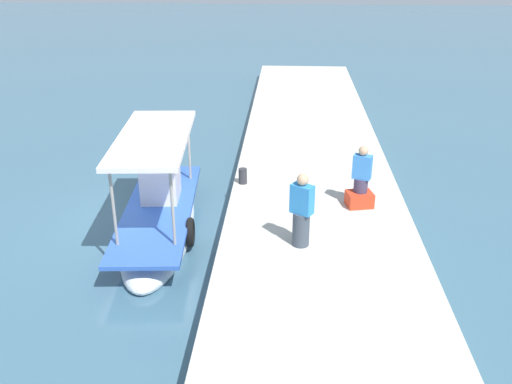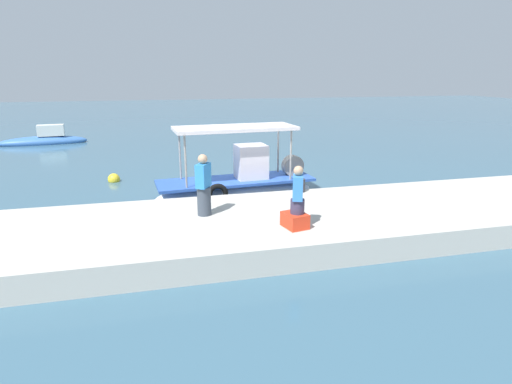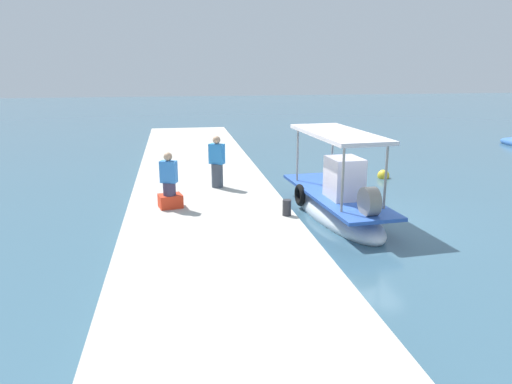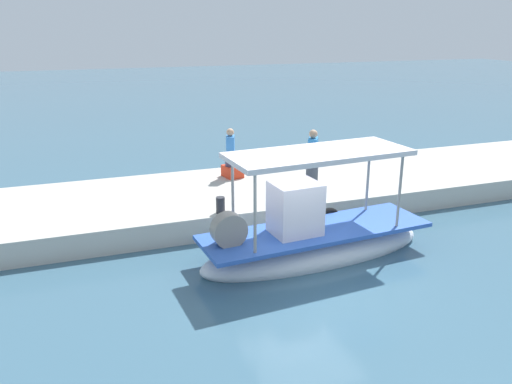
{
  "view_description": "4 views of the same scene",
  "coord_description": "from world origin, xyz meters",
  "px_view_note": "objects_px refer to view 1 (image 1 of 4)",
  "views": [
    {
      "loc": [
        -13.25,
        -3.8,
        6.89
      ],
      "look_at": [
        -0.44,
        -3.04,
        1.16
      ],
      "focal_mm": 39.08,
      "sensor_mm": 36.0,
      "label": 1
    },
    {
      "loc": [
        -3.49,
        -15.38,
        4.51
      ],
      "look_at": [
        -0.4,
        -2.93,
        0.87
      ],
      "focal_mm": 29.62,
      "sensor_mm": 36.0,
      "label": 2
    },
    {
      "loc": [
        13.5,
        -5.49,
        4.68
      ],
      "look_at": [
        -0.55,
        -3.12,
        0.88
      ],
      "focal_mm": 33.86,
      "sensor_mm": 36.0,
      "label": 3
    },
    {
      "loc": [
        4.71,
        9.87,
        5.47
      ],
      "look_at": [
        0.11,
        -2.95,
        1.01
      ],
      "focal_mm": 36.12,
      "sensor_mm": 36.0,
      "label": 4
    }
  ],
  "objects_px": {
    "mooring_bollard": "(243,176)",
    "cargo_crate": "(359,199)",
    "main_fishing_boat": "(160,215)",
    "fisherman_near_bollard": "(361,179)",
    "fisherman_by_crate": "(302,214)"
  },
  "relations": [
    {
      "from": "fisherman_near_bollard",
      "to": "mooring_bollard",
      "type": "xyz_separation_m",
      "value": [
        1.25,
        3.14,
        -0.51
      ]
    },
    {
      "from": "fisherman_near_bollard",
      "to": "cargo_crate",
      "type": "xyz_separation_m",
      "value": [
        -0.05,
        0.01,
        -0.54
      ]
    },
    {
      "from": "fisherman_near_bollard",
      "to": "mooring_bollard",
      "type": "distance_m",
      "value": 3.42
    },
    {
      "from": "main_fishing_boat",
      "to": "cargo_crate",
      "type": "height_order",
      "value": "main_fishing_boat"
    },
    {
      "from": "fisherman_near_bollard",
      "to": "main_fishing_boat",
      "type": "bearing_deg",
      "value": 95.44
    },
    {
      "from": "fisherman_near_bollard",
      "to": "cargo_crate",
      "type": "bearing_deg",
      "value": 167.3
    },
    {
      "from": "main_fishing_boat",
      "to": "mooring_bollard",
      "type": "distance_m",
      "value": 2.7
    },
    {
      "from": "mooring_bollard",
      "to": "cargo_crate",
      "type": "relative_size",
      "value": 0.68
    },
    {
      "from": "fisherman_near_bollard",
      "to": "fisherman_by_crate",
      "type": "relative_size",
      "value": 0.94
    },
    {
      "from": "cargo_crate",
      "to": "fisherman_near_bollard",
      "type": "bearing_deg",
      "value": -12.7
    },
    {
      "from": "mooring_bollard",
      "to": "cargo_crate",
      "type": "distance_m",
      "value": 3.39
    },
    {
      "from": "main_fishing_boat",
      "to": "cargo_crate",
      "type": "relative_size",
      "value": 9.39
    },
    {
      "from": "fisherman_by_crate",
      "to": "mooring_bollard",
      "type": "bearing_deg",
      "value": 24.73
    },
    {
      "from": "main_fishing_boat",
      "to": "fisherman_by_crate",
      "type": "relative_size",
      "value": 3.53
    },
    {
      "from": "fisherman_near_bollard",
      "to": "cargo_crate",
      "type": "relative_size",
      "value": 2.5
    }
  ]
}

